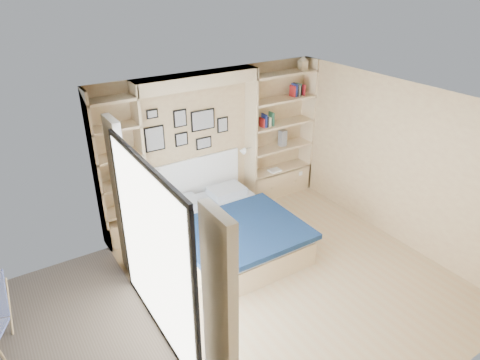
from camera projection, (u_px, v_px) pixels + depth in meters
ground at (290, 274)px, 6.10m from camera, size 4.50×4.50×0.00m
room_shell at (212, 174)px, 6.58m from camera, size 4.50×4.50×4.50m
bed at (228, 231)px, 6.59m from camera, size 1.80×2.30×1.07m
photo_gallery at (186, 129)px, 6.84m from camera, size 1.48×0.02×0.82m
reading_lamps at (203, 160)px, 6.97m from camera, size 1.92×0.12×0.15m
shelf_decor at (272, 110)px, 7.44m from camera, size 3.58×0.23×2.03m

